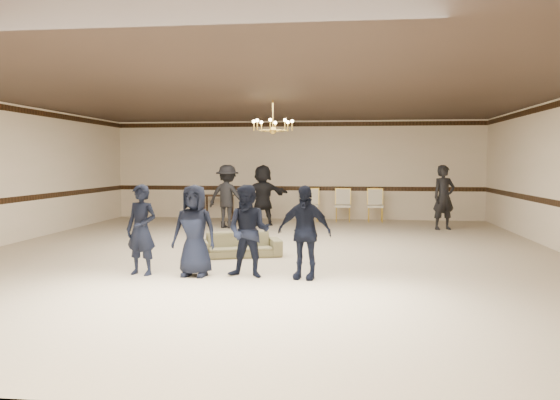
{
  "coord_description": "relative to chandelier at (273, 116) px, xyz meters",
  "views": [
    {
      "loc": [
        1.55,
        -10.98,
        1.88
      ],
      "look_at": [
        0.33,
        -0.5,
        1.14
      ],
      "focal_mm": 35.41,
      "sensor_mm": 36.0,
      "label": 1
    }
  ],
  "objects": [
    {
      "name": "crown_molding",
      "position": [
        0.0,
        5.99,
        0.21
      ],
      "size": [
        12.0,
        0.02,
        0.14
      ],
      "primitive_type": "cube",
      "color": "black",
      "rests_on": "wall_back"
    },
    {
      "name": "adult_left",
      "position": [
        -1.72,
        3.27,
        -1.98
      ],
      "size": [
        1.28,
        0.93,
        1.78
      ],
      "primitive_type": "imported",
      "rotation": [
        0.0,
        0.0,
        2.89
      ],
      "color": "black",
      "rests_on": "floor"
    },
    {
      "name": "boy_d",
      "position": [
        0.92,
        -3.24,
        -2.12
      ],
      "size": [
        0.94,
        0.55,
        1.5
      ],
      "primitive_type": "imported",
      "rotation": [
        0.0,
        0.0,
        -0.22
      ],
      "color": "black",
      "rests_on": "floor"
    },
    {
      "name": "chandelier",
      "position": [
        0.0,
        0.0,
        0.0
      ],
      "size": [
        0.94,
        0.94,
        0.89
      ],
      "primitive_type": null,
      "color": "gold",
      "rests_on": "ceiling"
    },
    {
      "name": "boy_b",
      "position": [
        -0.88,
        -3.24,
        -2.12
      ],
      "size": [
        0.77,
        0.53,
        1.5
      ],
      "primitive_type": "imported",
      "rotation": [
        0.0,
        0.0,
        -0.08
      ],
      "color": "black",
      "rests_on": "floor"
    },
    {
      "name": "banquet_chair_right",
      "position": [
        2.52,
        5.27,
        -2.37
      ],
      "size": [
        0.49,
        0.49,
        1.01
      ],
      "primitive_type": null,
      "rotation": [
        0.0,
        0.0,
        -0.0
      ],
      "color": "beige",
      "rests_on": "floor"
    },
    {
      "name": "boy_c",
      "position": [
        0.02,
        -3.24,
        -2.12
      ],
      "size": [
        0.81,
        0.68,
        1.5
      ],
      "primitive_type": "imported",
      "rotation": [
        0.0,
        0.0,
        -0.16
      ],
      "color": "black",
      "rests_on": "floor"
    },
    {
      "name": "console_table",
      "position": [
        -2.48,
        5.47,
        -2.47
      ],
      "size": [
        0.97,
        0.42,
        0.81
      ],
      "primitive_type": "cube",
      "rotation": [
        0.0,
        0.0,
        -0.01
      ],
      "color": "black",
      "rests_on": "floor"
    },
    {
      "name": "banquet_chair_left",
      "position": [
        0.52,
        5.27,
        -2.37
      ],
      "size": [
        0.49,
        0.49,
        1.01
      ],
      "primitive_type": null,
      "rotation": [
        0.0,
        0.0,
        0.01
      ],
      "color": "beige",
      "rests_on": "floor"
    },
    {
      "name": "chair_rail",
      "position": [
        0.0,
        5.99,
        -1.88
      ],
      "size": [
        12.0,
        0.02,
        0.14
      ],
      "primitive_type": "cube",
      "color": "black",
      "rests_on": "wall_back"
    },
    {
      "name": "adult_mid",
      "position": [
        -0.82,
        3.97,
        -1.98
      ],
      "size": [
        1.72,
        1.18,
        1.78
      ],
      "primitive_type": "imported",
      "rotation": [
        0.0,
        0.0,
        3.58
      ],
      "color": "black",
      "rests_on": "floor"
    },
    {
      "name": "room",
      "position": [
        0.0,
        -1.0,
        -1.28
      ],
      "size": [
        12.01,
        14.01,
        3.21
      ],
      "color": "tan",
      "rests_on": "ground"
    },
    {
      "name": "boy_a",
      "position": [
        -1.78,
        -3.24,
        -2.12
      ],
      "size": [
        0.62,
        0.48,
        1.5
      ],
      "primitive_type": "imported",
      "rotation": [
        0.0,
        0.0,
        -0.24
      ],
      "color": "black",
      "rests_on": "floor"
    },
    {
      "name": "adult_right",
      "position": [
        4.28,
        3.57,
        -1.98
      ],
      "size": [
        0.76,
        0.64,
        1.78
      ],
      "primitive_type": "imported",
      "rotation": [
        0.0,
        0.0,
        0.38
      ],
      "color": "black",
      "rests_on": "floor"
    },
    {
      "name": "banquet_chair_mid",
      "position": [
        1.52,
        5.27,
        -2.37
      ],
      "size": [
        0.51,
        0.51,
        1.01
      ],
      "primitive_type": null,
      "rotation": [
        0.0,
        0.0,
        -0.03
      ],
      "color": "beige",
      "rests_on": "floor"
    },
    {
      "name": "settee",
      "position": [
        -0.5,
        -1.32,
        -2.64
      ],
      "size": [
        1.76,
        1.12,
        0.48
      ],
      "primitive_type": "imported",
      "rotation": [
        0.0,
        0.0,
        0.32
      ],
      "color": "#676444",
      "rests_on": "floor"
    }
  ]
}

